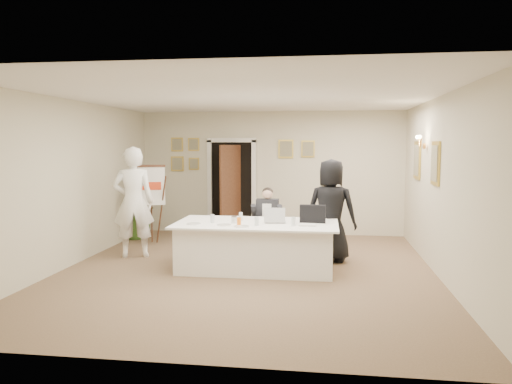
{
  "coord_description": "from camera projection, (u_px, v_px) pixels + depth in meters",
  "views": [
    {
      "loc": [
        1.25,
        -7.86,
        2.05
      ],
      "look_at": [
        0.07,
        0.6,
        1.23
      ],
      "focal_mm": 35.0,
      "sensor_mm": 36.0,
      "label": 1
    }
  ],
  "objects": [
    {
      "name": "glass_d",
      "position": [
        241.0,
        216.0,
        8.37
      ],
      "size": [
        0.08,
        0.08,
        0.14
      ],
      "primitive_type": "cylinder",
      "rotation": [
        0.0,
        0.0,
        0.33
      ],
      "color": "silver",
      "rests_on": "conference_table"
    },
    {
      "name": "steel_jug",
      "position": [
        234.0,
        220.0,
        8.09
      ],
      "size": [
        0.11,
        0.11,
        0.11
      ],
      "primitive_type": "cylinder",
      "rotation": [
        0.0,
        0.0,
        -0.2
      ],
      "color": "silver",
      "rests_on": "conference_table"
    },
    {
      "name": "ceiling",
      "position": [
        247.0,
        97.0,
        7.85
      ],
      "size": [
        6.0,
        7.0,
        0.02
      ],
      "primitive_type": "cube",
      "color": "white",
      "rests_on": "wall_back"
    },
    {
      "name": "wall_back",
      "position": [
        271.0,
        173.0,
        11.43
      ],
      "size": [
        6.0,
        0.1,
        2.8
      ],
      "primitive_type": "cube",
      "color": "beige",
      "rests_on": "floor"
    },
    {
      "name": "laptop_bag",
      "position": [
        313.0,
        214.0,
        8.13
      ],
      "size": [
        0.42,
        0.13,
        0.29
      ],
      "primitive_type": "cube",
      "rotation": [
        0.0,
        0.0,
        -0.05
      ],
      "color": "black",
      "rests_on": "conference_table"
    },
    {
      "name": "wall_left",
      "position": [
        71.0,
        183.0,
        8.39
      ],
      "size": [
        0.1,
        7.0,
        2.8
      ],
      "primitive_type": "cube",
      "color": "beige",
      "rests_on": "floor"
    },
    {
      "name": "standing_man",
      "position": [
        133.0,
        202.0,
        9.04
      ],
      "size": [
        0.85,
        0.7,
        2.01
      ],
      "primitive_type": "imported",
      "rotation": [
        0.0,
        0.0,
        3.48
      ],
      "color": "white",
      "rests_on": "floor"
    },
    {
      "name": "flip_chart",
      "position": [
        151.0,
        208.0,
        10.27
      ],
      "size": [
        0.58,
        0.44,
        1.6
      ],
      "color": "#361B11",
      "rests_on": "floor"
    },
    {
      "name": "pictures_back_wall",
      "position": [
        236.0,
        153.0,
        11.47
      ],
      "size": [
        3.4,
        0.06,
        0.8
      ],
      "primitive_type": null,
      "color": "gold",
      "rests_on": "wall_back"
    },
    {
      "name": "plate_near",
      "position": [
        242.0,
        226.0,
        7.73
      ],
      "size": [
        0.25,
        0.25,
        0.01
      ],
      "primitive_type": "cylinder",
      "rotation": [
        0.0,
        0.0,
        0.09
      ],
      "color": "white",
      "rests_on": "conference_table"
    },
    {
      "name": "standing_woman",
      "position": [
        331.0,
        210.0,
        8.73
      ],
      "size": [
        0.99,
        0.76,
        1.8
      ],
      "primitive_type": "imported",
      "rotation": [
        0.0,
        0.0,
        2.91
      ],
      "color": "black",
      "rests_on": "floor"
    },
    {
      "name": "paper_stack",
      "position": [
        307.0,
        225.0,
        7.84
      ],
      "size": [
        0.28,
        0.2,
        0.03
      ],
      "primitive_type": "cube",
      "rotation": [
        0.0,
        0.0,
        -0.03
      ],
      "color": "white",
      "rests_on": "conference_table"
    },
    {
      "name": "conference_table",
      "position": [
        256.0,
        246.0,
        8.19
      ],
      "size": [
        2.65,
        1.41,
        0.78
      ],
      "color": "white",
      "rests_on": "floor"
    },
    {
      "name": "pictures_right_wall",
      "position": [
        425.0,
        162.0,
        8.72
      ],
      "size": [
        0.06,
        2.2,
        0.8
      ],
      "primitive_type": null,
      "color": "gold",
      "rests_on": "wall_right"
    },
    {
      "name": "glass_a",
      "position": [
        212.0,
        219.0,
        8.12
      ],
      "size": [
        0.07,
        0.07,
        0.14
      ],
      "primitive_type": "cylinder",
      "rotation": [
        0.0,
        0.0,
        0.02
      ],
      "color": "silver",
      "rests_on": "conference_table"
    },
    {
      "name": "wall_right",
      "position": [
        442.0,
        187.0,
        7.57
      ],
      "size": [
        0.1,
        7.0,
        2.8
      ],
      "primitive_type": "cube",
      "color": "beige",
      "rests_on": "floor"
    },
    {
      "name": "floor",
      "position": [
        247.0,
        271.0,
        8.11
      ],
      "size": [
        7.0,
        7.0,
        0.0
      ],
      "primitive_type": "plane",
      "color": "brown",
      "rests_on": "ground"
    },
    {
      "name": "seated_man",
      "position": [
        267.0,
        222.0,
        9.1
      ],
      "size": [
        0.62,
        0.66,
        1.29
      ],
      "primitive_type": null,
      "rotation": [
        0.0,
        0.0,
        0.13
      ],
      "color": "black",
      "rests_on": "floor"
    },
    {
      "name": "glass_b",
      "position": [
        257.0,
        221.0,
        7.84
      ],
      "size": [
        0.07,
        0.07,
        0.14
      ],
      "primitive_type": "cylinder",
      "rotation": [
        0.0,
        0.0,
        -0.02
      ],
      "color": "silver",
      "rests_on": "conference_table"
    },
    {
      "name": "laptop",
      "position": [
        275.0,
        214.0,
        8.17
      ],
      "size": [
        0.37,
        0.38,
        0.28
      ],
      "primitive_type": null,
      "rotation": [
        0.0,
        0.0,
        0.07
      ],
      "color": "#B7BABC",
      "rests_on": "conference_table"
    },
    {
      "name": "wall_front",
      "position": [
        186.0,
        216.0,
        4.53
      ],
      "size": [
        6.0,
        0.1,
        2.8
      ],
      "primitive_type": "cube",
      "color": "beige",
      "rests_on": "floor"
    },
    {
      "name": "potted_palm",
      "position": [
        138.0,
        211.0,
        10.9
      ],
      "size": [
        1.17,
        1.03,
        1.21
      ],
      "primitive_type": "imported",
      "rotation": [
        0.0,
        0.0,
        0.08
      ],
      "color": "#32571D",
      "rests_on": "floor"
    },
    {
      "name": "glass_c",
      "position": [
        293.0,
        221.0,
        7.82
      ],
      "size": [
        0.07,
        0.07,
        0.14
      ],
      "primitive_type": "cylinder",
      "rotation": [
        0.0,
        0.0,
        -0.02
      ],
      "color": "silver",
      "rests_on": "conference_table"
    },
    {
      "name": "plate_left",
      "position": [
        194.0,
        224.0,
        7.98
      ],
      "size": [
        0.26,
        0.26,
        0.01
      ],
      "primitive_type": "cylinder",
      "rotation": [
        0.0,
        0.0,
        -0.12
      ],
      "color": "white",
      "rests_on": "conference_table"
    },
    {
      "name": "oj_glass",
      "position": [
        239.0,
        222.0,
        7.85
      ],
      "size": [
        0.08,
        0.08,
        0.13
      ],
      "primitive_type": "cylinder",
      "rotation": [
        0.0,
        0.0,
        -0.23
      ],
      "color": "orange",
      "rests_on": "conference_table"
    },
    {
      "name": "doorway",
      "position": [
        231.0,
        189.0,
        11.41
      ],
      "size": [
        1.14,
        0.86,
        2.2
      ],
      "color": "black",
      "rests_on": "floor"
    },
    {
      "name": "wall_sconce",
      "position": [
        421.0,
        142.0,
        8.7
      ],
      "size": [
        0.2,
        0.3,
        0.24
      ],
      "primitive_type": null,
      "color": "#D89245",
      "rests_on": "wall_right"
    },
    {
      "name": "plate_mid",
      "position": [
        224.0,
        225.0,
        7.87
      ],
      "size": [
        0.26,
        0.26,
        0.01
      ],
      "primitive_type": "cylinder",
      "rotation": [
        0.0,
        0.0,
        -0.16
      ],
      "color": "white",
      "rests_on": "conference_table"
    }
  ]
}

